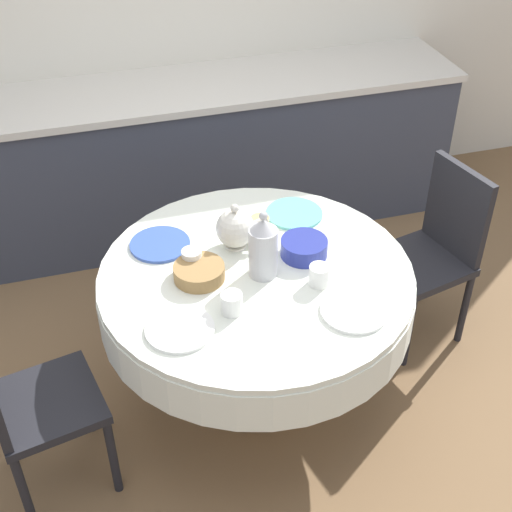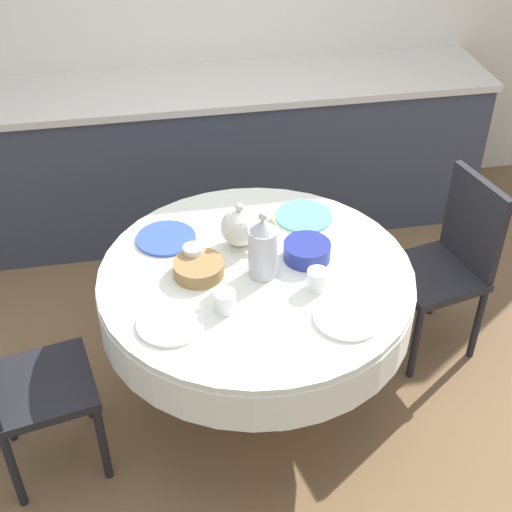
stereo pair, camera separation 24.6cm
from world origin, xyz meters
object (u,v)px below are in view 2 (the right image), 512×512
Objects in this scene: chair_left at (449,259)px; teapot at (240,227)px; chair_right at (18,379)px; coffee_carafe at (263,248)px.

teapot reaches higher than chair_left.
chair_left and chair_right have the same top height.
coffee_carafe is 1.32× the size of teapot.
chair_left is 1.06m from teapot.
chair_right is 1.08m from coffee_carafe.
chair_left is at bearing 90.69° from chair_right.
chair_right is (-1.95, -0.43, 0.00)m from chair_left.
coffee_carafe is at bearing 88.63° from chair_right.
teapot is at bearing 100.97° from chair_right.
chair_right is at bearing 89.31° from chair_left.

